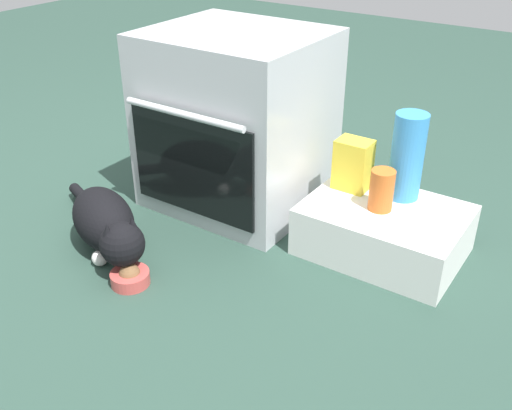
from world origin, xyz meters
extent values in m
plane|color=#284238|center=(0.00, 0.00, 0.00)|extent=(8.00, 8.00, 0.00)
cube|color=#B7BABF|center=(0.04, 0.40, 0.33)|extent=(0.62, 0.54, 0.67)
cube|color=black|center=(0.04, 0.12, 0.25)|extent=(0.52, 0.01, 0.37)
cylinder|color=silver|center=(0.04, 0.09, 0.45)|extent=(0.49, 0.02, 0.02)
cube|color=white|center=(0.68, 0.36, 0.09)|extent=(0.52, 0.39, 0.17)
cylinder|color=#C64C47|center=(0.09, -0.26, 0.02)|extent=(0.12, 0.12, 0.04)
sphere|color=brown|center=(0.09, -0.26, 0.04)|extent=(0.07, 0.07, 0.07)
ellipsoid|color=black|center=(-0.13, -0.15, 0.11)|extent=(0.39, 0.32, 0.19)
sphere|color=black|center=(0.05, -0.25, 0.13)|extent=(0.14, 0.14, 0.14)
cone|color=black|center=(0.07, -0.21, 0.18)|extent=(0.05, 0.05, 0.07)
cone|color=black|center=(0.03, -0.28, 0.18)|extent=(0.05, 0.05, 0.07)
cylinder|color=black|center=(-0.39, -0.03, 0.06)|extent=(0.28, 0.17, 0.09)
sphere|color=silver|center=(-0.02, -0.15, 0.03)|extent=(0.05, 0.05, 0.05)
sphere|color=silver|center=(-0.07, -0.25, 0.03)|extent=(0.05, 0.05, 0.05)
cylinder|color=#D16023|center=(0.66, 0.34, 0.24)|extent=(0.08, 0.08, 0.14)
cube|color=yellow|center=(0.52, 0.42, 0.26)|extent=(0.12, 0.09, 0.18)
cylinder|color=#388CD1|center=(0.69, 0.46, 0.32)|extent=(0.11, 0.11, 0.30)
camera|label=1|loc=(1.27, -1.30, 1.14)|focal=41.31mm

